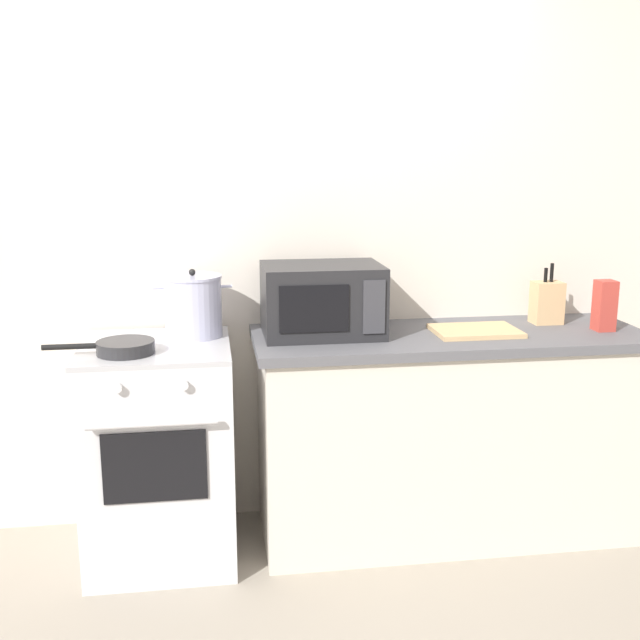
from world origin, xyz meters
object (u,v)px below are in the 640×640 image
Objects in this scene: cutting_board at (475,331)px; knife_block at (547,302)px; pasta_box at (605,306)px; stove at (160,451)px; microwave at (322,300)px; frying_pan at (124,347)px; stock_pot at (193,306)px.

cutting_board is 1.31× the size of knife_block.
pasta_box reaches higher than cutting_board.
pasta_box is at bearing -0.86° from stove.
microwave reaches higher than pasta_box.
pasta_box reaches higher than frying_pan.
microwave is at bearing 174.95° from pasta_box.
stock_pot is 1.19× the size of knife_block.
pasta_box reaches higher than stove.
pasta_box is at bearing -5.05° from microwave.
microwave is 1.39× the size of cutting_board.
stock_pot is 1.49× the size of pasta_box.
cutting_board is 0.58m from pasta_box.
stock_pot is 0.66× the size of microwave.
stock_pot is at bearing 173.89° from cutting_board.
stove is 2.81× the size of stock_pot.
frying_pan is 0.85× the size of microwave.
microwave is (0.70, 0.08, 0.61)m from stove.
knife_block is (1.58, 0.01, -0.03)m from stock_pot.
stock_pot reaches higher than cutting_board.
cutting_board is (1.46, 0.12, -0.02)m from frying_pan.
microwave is at bearing 6.48° from stove.
microwave reaches higher than frying_pan.
frying_pan is 1.17× the size of cutting_board.
cutting_board is at bearing -6.11° from stock_pot.
stock_pot is 0.77× the size of frying_pan.
stock_pot is at bearing 39.44° from stove.
cutting_board is 1.64× the size of pasta_box.
knife_block reaches higher than frying_pan.
frying_pan reaches higher than cutting_board.
knife_block is at bearing 3.42° from microwave.
knife_block is (1.04, 0.06, -0.05)m from microwave.
microwave is at bearing -5.29° from stock_pot.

